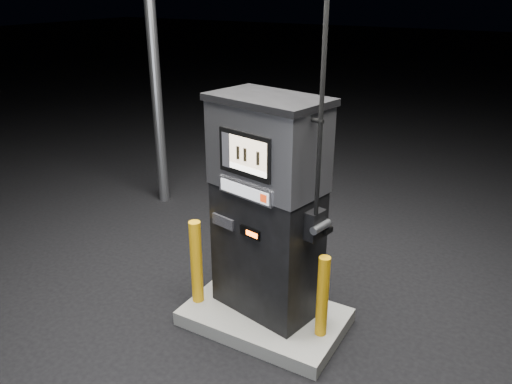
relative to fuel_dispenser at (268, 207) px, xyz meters
The scene contains 5 objects.
ground 1.28m from the fuel_dispenser, 72.47° to the right, with size 80.00×80.00×0.00m, color black.
pump_island 1.21m from the fuel_dispenser, 72.47° to the right, with size 1.60×1.00×0.15m, color gray.
fuel_dispenser is the anchor object (origin of this frame).
bollard_left 0.99m from the fuel_dispenser, 157.47° to the right, with size 0.12×0.12×0.92m, color orange.
bollard_right 0.99m from the fuel_dispenser, 11.84° to the right, with size 0.11×0.11×0.84m, color orange.
Camera 1 is at (2.07, -3.75, 3.25)m, focal length 35.00 mm.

